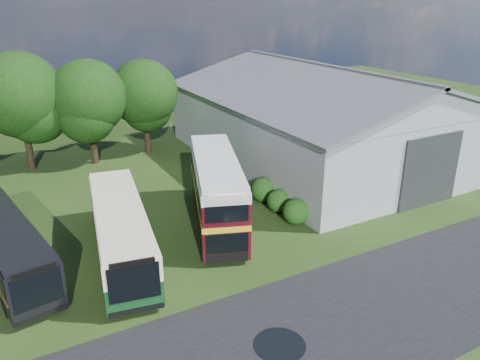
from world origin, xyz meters
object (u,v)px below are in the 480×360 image
bus_maroon_double (217,192)px  storage_shed (321,111)px  bus_green_single (121,230)px  bus_dark_single (7,247)px

bus_maroon_double → storage_shed: bearing=49.3°
bus_green_single → bus_maroon_double: 6.46m
bus_maroon_double → bus_dark_single: bus_maroon_double is taller
bus_dark_single → storage_shed: bearing=6.7°
bus_green_single → bus_dark_single: bearing=176.7°
storage_shed → bus_dark_single: (-25.75, -7.72, -2.63)m
bus_green_single → bus_maroon_double: bus_maroon_double is taller
bus_green_single → bus_dark_single: bus_green_single is taller
storage_shed → bus_maroon_double: bearing=-150.7°
bus_green_single → bus_dark_single: size_ratio=1.08×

